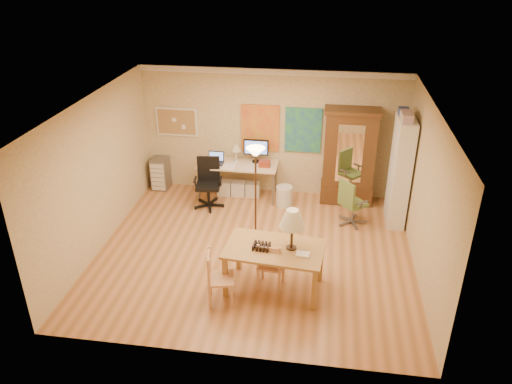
# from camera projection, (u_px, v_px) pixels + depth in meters

# --- Properties ---
(floor) EXTENTS (5.50, 5.50, 0.00)m
(floor) POSITION_uv_depth(u_px,v_px,m) (255.00, 252.00, 8.85)
(floor) COLOR #A16739
(floor) RESTS_ON ground
(crown_molding) EXTENTS (5.50, 0.08, 0.12)m
(crown_molding) POSITION_uv_depth(u_px,v_px,m) (273.00, 72.00, 9.85)
(crown_molding) COLOR white
(crown_molding) RESTS_ON floor
(corkboard) EXTENTS (0.90, 0.04, 0.62)m
(corkboard) POSITION_uv_depth(u_px,v_px,m) (177.00, 122.00, 10.64)
(corkboard) COLOR #AB8450
(corkboard) RESTS_ON floor
(art_panel_left) EXTENTS (0.80, 0.04, 1.00)m
(art_panel_left) POSITION_uv_depth(u_px,v_px,m) (260.00, 128.00, 10.42)
(art_panel_left) COLOR gold
(art_panel_left) RESTS_ON floor
(art_panel_right) EXTENTS (0.75, 0.04, 0.95)m
(art_panel_right) POSITION_uv_depth(u_px,v_px,m) (303.00, 130.00, 10.31)
(art_panel_right) COLOR #26609A
(art_panel_right) RESTS_ON floor
(dining_table) EXTENTS (1.58, 1.04, 1.41)m
(dining_table) POSITION_uv_depth(u_px,v_px,m) (281.00, 240.00, 7.54)
(dining_table) COLOR olive
(dining_table) RESTS_ON floor
(ladder_chair_back) EXTENTS (0.43, 0.41, 0.84)m
(ladder_chair_back) POSITION_uv_depth(u_px,v_px,m) (271.00, 266.00, 7.80)
(ladder_chair_back) COLOR tan
(ladder_chair_back) RESTS_ON floor
(ladder_chair_left) EXTENTS (0.46, 0.48, 0.88)m
(ladder_chair_left) POSITION_uv_depth(u_px,v_px,m) (219.00, 279.00, 7.47)
(ladder_chair_left) COLOR tan
(ladder_chair_left) RESTS_ON floor
(torchiere_lamp) EXTENTS (0.33, 0.33, 1.81)m
(torchiere_lamp) POSITION_uv_depth(u_px,v_px,m) (256.00, 167.00, 8.60)
(torchiere_lamp) COLOR #3D2918
(torchiere_lamp) RESTS_ON floor
(computer_desk) EXTENTS (1.67, 0.73, 1.26)m
(computer_desk) POSITION_uv_depth(u_px,v_px,m) (240.00, 176.00, 10.64)
(computer_desk) COLOR beige
(computer_desk) RESTS_ON floor
(office_chair_black) EXTENTS (0.64, 0.64, 1.04)m
(office_chair_black) POSITION_uv_depth(u_px,v_px,m) (209.00, 194.00, 10.30)
(office_chair_black) COLOR black
(office_chair_black) RESTS_ON floor
(office_chair_green) EXTENTS (0.60, 0.60, 0.94)m
(office_chair_green) POSITION_uv_depth(u_px,v_px,m) (351.00, 212.00, 9.65)
(office_chair_green) COLOR slate
(office_chair_green) RESTS_ON floor
(drawer_cart) EXTENTS (0.35, 0.42, 0.70)m
(drawer_cart) POSITION_uv_depth(u_px,v_px,m) (161.00, 173.00, 11.04)
(drawer_cart) COLOR slate
(drawer_cart) RESTS_ON floor
(armoire) EXTENTS (1.10, 0.52, 2.02)m
(armoire) POSITION_uv_depth(u_px,v_px,m) (348.00, 163.00, 10.23)
(armoire) COLOR #3E2511
(armoire) RESTS_ON floor
(bookshelf) EXTENTS (0.32, 0.84, 2.10)m
(bookshelf) POSITION_uv_depth(u_px,v_px,m) (400.00, 172.00, 9.42)
(bookshelf) COLOR white
(bookshelf) RESTS_ON floor
(wastebin) EXTENTS (0.34, 0.34, 0.43)m
(wastebin) POSITION_uv_depth(u_px,v_px,m) (284.00, 196.00, 10.35)
(wastebin) COLOR silver
(wastebin) RESTS_ON floor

